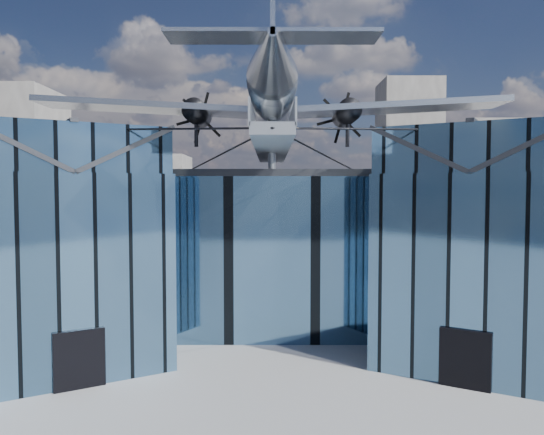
{
  "coord_description": "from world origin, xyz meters",
  "views": [
    {
      "loc": [
        -0.07,
        -27.4,
        8.74
      ],
      "look_at": [
        0.0,
        2.0,
        7.2
      ],
      "focal_mm": 35.0,
      "sensor_mm": 36.0,
      "label": 1
    }
  ],
  "objects": [
    {
      "name": "ground_plane",
      "position": [
        0.0,
        0.0,
        0.0
      ],
      "size": [
        120.0,
        120.0,
        0.0
      ],
      "primitive_type": "plane",
      "color": "gray"
    },
    {
      "name": "museum",
      "position": [
        0.0,
        5.82,
        5.54
      ],
      "size": [
        32.88,
        24.5,
        17.6
      ],
      "color": "#486F92",
      "rests_on": "ground"
    },
    {
      "name": "bg_towers",
      "position": [
        1.45,
        50.49,
        10.01
      ],
      "size": [
        77.0,
        24.5,
        26.0
      ],
      "color": "gray",
      "rests_on": "ground"
    }
  ]
}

